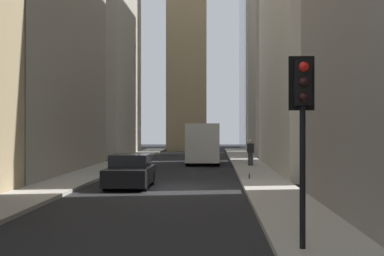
# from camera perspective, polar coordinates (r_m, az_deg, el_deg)

# --- Properties ---
(ground_plane) EXTENTS (135.00, 135.00, 0.00)m
(ground_plane) POSITION_cam_1_polar(r_m,az_deg,el_deg) (26.17, -2.72, -5.58)
(ground_plane) COLOR black
(sidewalk_right) EXTENTS (90.00, 2.20, 0.14)m
(sidewalk_right) POSITION_cam_1_polar(r_m,az_deg,el_deg) (26.92, -12.35, -5.27)
(sidewalk_right) COLOR #A8A399
(sidewalk_right) RESTS_ON ground_plane
(sidewalk_left) EXTENTS (90.00, 2.20, 0.14)m
(sidewalk_left) POSITION_cam_1_polar(r_m,az_deg,el_deg) (26.17, 7.19, -5.43)
(sidewalk_left) COLOR #A8A399
(sidewalk_left) RESTS_ON ground_plane
(building_left_far) EXTENTS (12.11, 10.50, 24.95)m
(building_left_far) POSITION_cam_1_polar(r_m,az_deg,el_deg) (57.82, 10.60, 9.91)
(building_left_far) COLOR gray
(building_left_far) RESTS_ON ground_plane
(delivery_truck) EXTENTS (6.46, 2.25, 2.84)m
(delivery_truck) POSITION_cam_1_polar(r_m,az_deg,el_deg) (42.74, 1.05, -1.44)
(delivery_truck) COLOR silver
(delivery_truck) RESTS_ON ground_plane
(sedan_black) EXTENTS (4.30, 1.78, 1.42)m
(sedan_black) POSITION_cam_1_polar(r_m,az_deg,el_deg) (26.12, -5.82, -4.13)
(sedan_black) COLOR black
(sedan_black) RESTS_ON ground_plane
(traffic_light_foreground) EXTENTS (0.43, 0.52, 3.87)m
(traffic_light_foreground) POSITION_cam_1_polar(r_m,az_deg,el_deg) (12.36, 10.31, 1.99)
(traffic_light_foreground) COLOR black
(traffic_light_foreground) RESTS_ON sidewalk_left
(pedestrian) EXTENTS (0.26, 0.44, 1.68)m
(pedestrian) POSITION_cam_1_polar(r_m,az_deg,el_deg) (39.10, 5.49, -2.18)
(pedestrian) COLOR #33333D
(pedestrian) RESTS_ON sidewalk_left
(discarded_bottle) EXTENTS (0.07, 0.07, 0.27)m
(discarded_bottle) POSITION_cam_1_polar(r_m,az_deg,el_deg) (29.02, 5.39, -4.53)
(discarded_bottle) COLOR #236033
(discarded_bottle) RESTS_ON sidewalk_left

